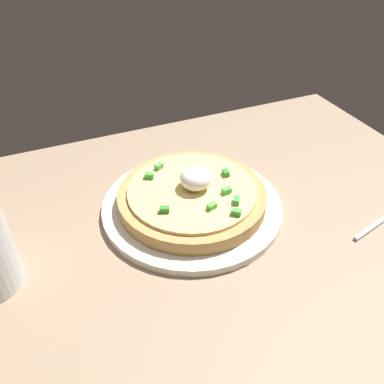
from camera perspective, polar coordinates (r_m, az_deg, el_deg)
name	(u,v)px	position (r cm, az deg, el deg)	size (l,w,h in cm)	color
dining_table	(176,275)	(52.31, -2.28, -11.72)	(97.04, 71.72, 2.93)	#927960
plate	(192,206)	(58.99, 0.00, -1.97)	(26.21, 26.21, 1.14)	silver
pizza	(192,195)	(57.75, 0.03, -0.45)	(21.37, 21.37, 5.73)	tan
fork	(384,219)	(63.54, 25.68, -3.45)	(11.58, 3.76, 0.50)	#B7B7BC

